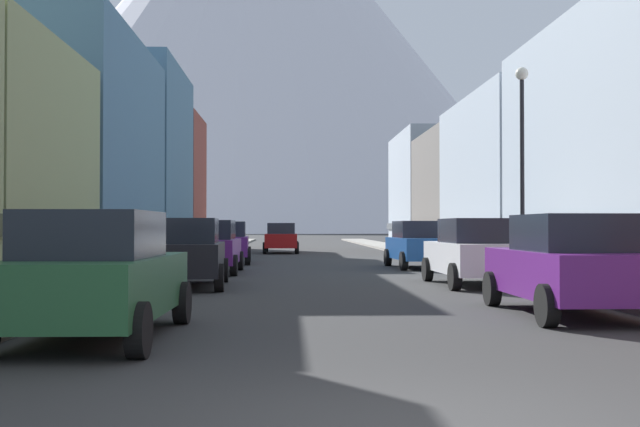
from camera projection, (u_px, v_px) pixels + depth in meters
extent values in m
cube|color=gray|center=(191.00, 255.00, 40.57)|extent=(2.50, 100.00, 0.15)
cube|color=gray|center=(429.00, 255.00, 41.07)|extent=(2.50, 100.00, 0.15)
cube|color=slate|center=(46.00, 151.00, 33.01)|extent=(7.92, 13.18, 9.56)
cube|color=#22333F|center=(46.00, 226.00, 32.95)|extent=(8.22, 13.18, 0.50)
cube|color=slate|center=(107.00, 161.00, 45.77)|extent=(8.77, 11.26, 10.93)
cube|color=#22333F|center=(106.00, 226.00, 45.71)|extent=(9.07, 11.26, 0.50)
cube|color=brown|center=(139.00, 182.00, 55.66)|extent=(8.76, 8.08, 9.51)
cube|color=#3B1B16|center=(139.00, 226.00, 55.61)|extent=(9.06, 8.08, 0.50)
cube|color=#99A5B2|center=(554.00, 178.00, 38.36)|extent=(8.93, 12.74, 7.92)
cube|color=#444A50|center=(554.00, 226.00, 38.32)|extent=(9.23, 12.74, 0.50)
cube|color=#66605B|center=(476.00, 192.00, 49.84)|extent=(6.78, 10.32, 7.59)
cube|color=#2D2B29|center=(477.00, 226.00, 49.81)|extent=(7.08, 10.32, 0.50)
cube|color=#99A5B2|center=(453.00, 190.00, 61.53)|extent=(8.71, 12.32, 8.92)
cube|color=#444A50|center=(453.00, 226.00, 61.48)|extent=(9.01, 12.32, 0.50)
cube|color=#265933|center=(98.00, 286.00, 10.83)|extent=(1.92, 4.43, 0.80)
cube|color=#1E232D|center=(93.00, 234.00, 10.59)|extent=(1.64, 2.23, 0.64)
cylinder|color=black|center=(67.00, 303.00, 12.45)|extent=(0.23, 0.68, 0.68)
cylinder|color=black|center=(182.00, 303.00, 12.49)|extent=(0.23, 0.68, 0.68)
cylinder|color=black|center=(139.00, 330.00, 9.19)|extent=(0.23, 0.68, 0.68)
cube|color=black|center=(186.00, 258.00, 20.16)|extent=(2.04, 4.48, 0.80)
cube|color=#1E232D|center=(185.00, 231.00, 19.92)|extent=(1.70, 2.27, 0.64)
cylinder|color=black|center=(158.00, 270.00, 21.72)|extent=(0.25, 0.69, 0.68)
cylinder|color=black|center=(224.00, 270.00, 21.87)|extent=(0.25, 0.69, 0.68)
cylinder|color=black|center=(141.00, 278.00, 18.43)|extent=(0.25, 0.69, 0.68)
cylinder|color=black|center=(219.00, 278.00, 18.59)|extent=(0.25, 0.69, 0.68)
cube|color=#591E72|center=(210.00, 251.00, 26.15)|extent=(1.85, 4.41, 0.80)
cube|color=#1E232D|center=(209.00, 230.00, 25.92)|extent=(1.61, 2.21, 0.64)
cylinder|color=black|center=(188.00, 261.00, 27.76)|extent=(0.22, 0.68, 0.68)
cylinder|color=black|center=(240.00, 261.00, 27.84)|extent=(0.22, 0.68, 0.68)
cylinder|color=black|center=(175.00, 266.00, 24.46)|extent=(0.22, 0.68, 0.68)
cylinder|color=black|center=(234.00, 265.00, 24.54)|extent=(0.22, 0.68, 0.68)
cube|color=#591E72|center=(226.00, 246.00, 33.00)|extent=(2.03, 4.47, 0.80)
cube|color=#1E232D|center=(227.00, 229.00, 33.26)|extent=(1.69, 2.27, 0.64)
cylinder|color=black|center=(248.00, 257.00, 31.43)|extent=(0.25, 0.69, 0.68)
cylinder|color=black|center=(202.00, 257.00, 31.28)|extent=(0.25, 0.69, 0.68)
cylinder|color=black|center=(248.00, 254.00, 34.71)|extent=(0.25, 0.69, 0.68)
cylinder|color=black|center=(207.00, 254.00, 34.56)|extent=(0.25, 0.69, 0.68)
cube|color=#591E72|center=(568.00, 273.00, 13.74)|extent=(1.85, 4.40, 0.80)
cube|color=#1E232D|center=(573.00, 233.00, 13.50)|extent=(1.60, 2.20, 0.64)
cylinder|color=black|center=(492.00, 289.00, 15.35)|extent=(0.22, 0.68, 0.68)
cylinder|color=black|center=(584.00, 288.00, 15.42)|extent=(0.22, 0.68, 0.68)
cylinder|color=black|center=(547.00, 306.00, 12.05)|extent=(0.22, 0.68, 0.68)
cube|color=silver|center=(474.00, 258.00, 20.69)|extent=(1.94, 4.44, 0.80)
cube|color=#1E232D|center=(476.00, 231.00, 20.46)|extent=(1.65, 2.24, 0.64)
cylinder|color=black|center=(427.00, 269.00, 22.27)|extent=(0.24, 0.69, 0.68)
cylinder|color=black|center=(491.00, 269.00, 22.39)|extent=(0.24, 0.69, 0.68)
cylinder|color=black|center=(455.00, 277.00, 18.98)|extent=(0.24, 0.69, 0.68)
cylinder|color=black|center=(529.00, 276.00, 19.10)|extent=(0.24, 0.69, 0.68)
cube|color=#19478C|center=(419.00, 248.00, 29.42)|extent=(2.04, 4.48, 0.80)
cube|color=#1E232D|center=(418.00, 229.00, 29.68)|extent=(1.70, 2.27, 0.64)
cylinder|color=black|center=(454.00, 261.00, 27.85)|extent=(0.25, 0.69, 0.68)
cylinder|color=black|center=(404.00, 261.00, 27.69)|extent=(0.25, 0.69, 0.68)
cylinder|color=black|center=(433.00, 257.00, 31.14)|extent=(0.25, 0.69, 0.68)
cylinder|color=black|center=(388.00, 257.00, 30.98)|extent=(0.25, 0.69, 0.68)
cube|color=#9E1111|center=(281.00, 241.00, 45.97)|extent=(1.84, 4.40, 0.80)
cube|color=#1E232D|center=(281.00, 228.00, 46.23)|extent=(1.60, 2.20, 0.64)
cylinder|color=black|center=(297.00, 248.00, 44.35)|extent=(0.22, 0.68, 0.68)
cylinder|color=black|center=(265.00, 248.00, 44.28)|extent=(0.22, 0.68, 0.68)
cylinder|color=black|center=(296.00, 247.00, 47.65)|extent=(0.22, 0.68, 0.68)
cylinder|color=black|center=(266.00, 247.00, 47.58)|extent=(0.22, 0.68, 0.68)
cylinder|color=black|center=(522.00, 179.00, 21.58)|extent=(0.12, 0.12, 5.50)
sphere|color=white|center=(522.00, 74.00, 21.63)|extent=(0.36, 0.36, 0.36)
cone|color=silver|center=(253.00, 39.00, 266.18)|extent=(201.58, 201.58, 131.53)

